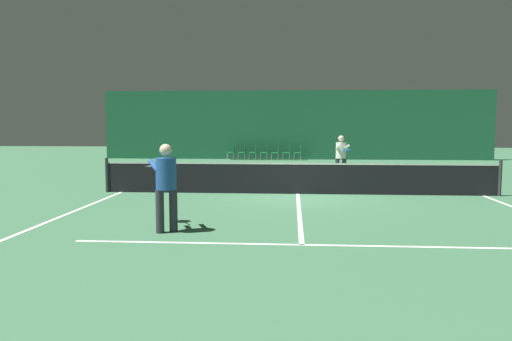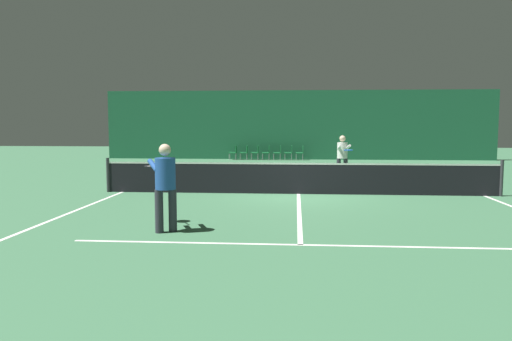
{
  "view_description": "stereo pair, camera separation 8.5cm",
  "coord_description": "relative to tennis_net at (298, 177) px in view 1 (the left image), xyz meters",
  "views": [
    {
      "loc": [
        -0.18,
        -15.1,
        2.15
      ],
      "look_at": [
        -1.06,
        -3.06,
        1.0
      ],
      "focal_mm": 35.0,
      "sensor_mm": 36.0,
      "label": 1
    },
    {
      "loc": [
        -0.1,
        -15.09,
        2.15
      ],
      "look_at": [
        -1.06,
        -3.06,
        1.0
      ],
      "focal_mm": 35.0,
      "sensor_mm": 36.0,
      "label": 2
    }
  ],
  "objects": [
    {
      "name": "courtside_chair_0",
      "position": [
        -3.73,
        14.12,
        -0.03
      ],
      "size": [
        0.44,
        0.44,
        0.84
      ],
      "rotation": [
        0.0,
        0.0,
        -1.57
      ],
      "color": "#99999E",
      "rests_on": "ground"
    },
    {
      "name": "courtside_chair_2",
      "position": [
        -2.42,
        14.12,
        -0.03
      ],
      "size": [
        0.44,
        0.44,
        0.84
      ],
      "rotation": [
        0.0,
        0.0,
        -1.57
      ],
      "color": "#99999E",
      "rests_on": "ground"
    },
    {
      "name": "backdrop_curtain",
      "position": [
        0.0,
        14.67,
        1.53
      ],
      "size": [
        23.0,
        0.12,
        4.08
      ],
      "color": "#1E5B3D",
      "rests_on": "ground"
    },
    {
      "name": "courtside_chair_5",
      "position": [
        -0.45,
        14.12,
        -0.03
      ],
      "size": [
        0.44,
        0.44,
        0.84
      ],
      "rotation": [
        0.0,
        0.0,
        -1.57
      ],
      "color": "#99999E",
      "rests_on": "ground"
    },
    {
      "name": "tennis_net",
      "position": [
        0.0,
        0.0,
        0.0
      ],
      "size": [
        12.0,
        0.1,
        1.07
      ],
      "color": "black",
      "rests_on": "ground"
    },
    {
      "name": "court_line_centre",
      "position": [
        0.0,
        0.0,
        -0.51
      ],
      "size": [
        0.1,
        12.8,
        0.0
      ],
      "color": "white",
      "rests_on": "ground"
    },
    {
      "name": "court_line_baseline_far",
      "position": [
        0.0,
        11.9,
        -0.51
      ],
      "size": [
        11.0,
        0.1,
        0.0
      ],
      "color": "white",
      "rests_on": "ground"
    },
    {
      "name": "courtside_chair_1",
      "position": [
        -3.07,
        14.12,
        -0.03
      ],
      "size": [
        0.44,
        0.44,
        0.84
      ],
      "rotation": [
        0.0,
        0.0,
        -1.57
      ],
      "color": "#99999E",
      "rests_on": "ground"
    },
    {
      "name": "court_line_sideline_right",
      "position": [
        5.5,
        0.0,
        -0.51
      ],
      "size": [
        0.1,
        23.8,
        0.0
      ],
      "color": "white",
      "rests_on": "ground"
    },
    {
      "name": "player_far",
      "position": [
        1.67,
        3.84,
        0.47
      ],
      "size": [
        0.52,
        1.39,
        1.69
      ],
      "rotation": [
        0.0,
        0.0,
        -1.45
      ],
      "color": "#2D2D38",
      "rests_on": "ground"
    },
    {
      "name": "player_near",
      "position": [
        -2.66,
        -5.52,
        0.51
      ],
      "size": [
        1.02,
        1.38,
        1.75
      ],
      "rotation": [
        0.0,
        0.0,
        2.1
      ],
      "color": "#2D2D38",
      "rests_on": "ground"
    },
    {
      "name": "courtside_chair_4",
      "position": [
        -1.11,
        14.12,
        -0.03
      ],
      "size": [
        0.44,
        0.44,
        0.84
      ],
      "rotation": [
        0.0,
        0.0,
        -1.57
      ],
      "color": "#99999E",
      "rests_on": "ground"
    },
    {
      "name": "court_line_service_far",
      "position": [
        0.0,
        6.4,
        -0.51
      ],
      "size": [
        8.25,
        0.1,
        0.0
      ],
      "color": "white",
      "rests_on": "ground"
    },
    {
      "name": "ground_plane",
      "position": [
        0.0,
        0.0,
        -0.51
      ],
      "size": [
        60.0,
        60.0,
        0.0
      ],
      "primitive_type": "plane",
      "color": "#3D704C"
    },
    {
      "name": "courtside_chair_3",
      "position": [
        -1.76,
        14.12,
        -0.03
      ],
      "size": [
        0.44,
        0.44,
        0.84
      ],
      "rotation": [
        0.0,
        0.0,
        -1.57
      ],
      "color": "#99999E",
      "rests_on": "ground"
    },
    {
      "name": "courtside_chair_6",
      "position": [
        0.21,
        14.12,
        -0.03
      ],
      "size": [
        0.44,
        0.44,
        0.84
      ],
      "rotation": [
        0.0,
        0.0,
        -1.57
      ],
      "color": "#99999E",
      "rests_on": "ground"
    },
    {
      "name": "court_line_sideline_left",
      "position": [
        -5.5,
        0.0,
        -0.51
      ],
      "size": [
        0.1,
        23.8,
        0.0
      ],
      "color": "white",
      "rests_on": "ground"
    },
    {
      "name": "court_line_service_near",
      "position": [
        0.0,
        -6.4,
        -0.51
      ],
      "size": [
        8.25,
        0.1,
        0.0
      ],
      "color": "white",
      "rests_on": "ground"
    }
  ]
}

